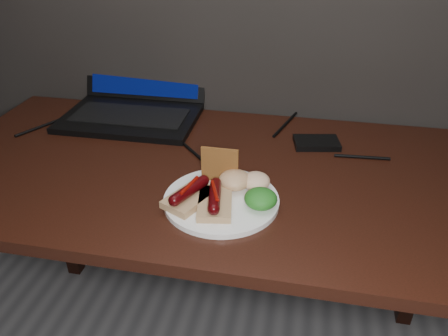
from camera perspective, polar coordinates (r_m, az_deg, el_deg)
desk at (r=1.13m, az=-1.93°, el=-3.81°), size 1.40×0.70×0.75m
laptop at (r=1.39m, az=-11.43°, el=9.07°), size 0.40×0.35×0.25m
hard_drive at (r=1.21m, az=11.99°, el=3.24°), size 0.13×0.10×0.02m
desk_cables at (r=1.23m, az=-1.72°, el=4.24°), size 1.02×0.42×0.01m
plate at (r=0.96m, az=-0.35°, el=-4.20°), size 0.33×0.33×0.01m
bread_sausage_left at (r=0.93m, az=-4.50°, el=-3.50°), size 0.11×0.13×0.04m
bread_sausage_center at (r=0.91m, az=-1.20°, el=-4.22°), size 0.09×0.12×0.04m
crispbread at (r=0.99m, az=-0.57°, el=0.40°), size 0.09×0.01×0.08m
salad_greens at (r=0.92m, az=4.82°, el=-4.01°), size 0.07×0.07×0.04m
salsa_mound at (r=0.98m, az=1.42°, el=-1.55°), size 0.07×0.07×0.04m
coleslaw_mound at (r=0.98m, az=4.19°, el=-1.70°), size 0.06×0.06×0.04m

